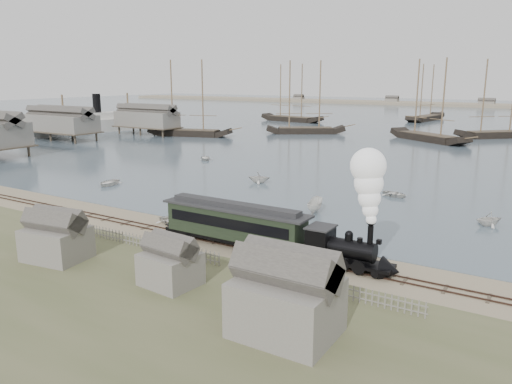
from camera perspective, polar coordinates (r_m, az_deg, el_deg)
The scene contains 26 objects.
ground at distance 49.24m, azimuth -2.20°, elevation -5.27°, with size 600.00×600.00×0.00m, color tan.
harbor_water at distance 210.97m, azimuth 24.69°, elevation 7.65°, with size 600.00×336.00×0.06m, color #475565.
rail_track at distance 47.66m, azimuth -3.55°, elevation -5.86°, with size 120.00×1.80×0.16m.
picket_fence_west at distance 48.09m, azimuth -13.41°, elevation -6.09°, with size 19.00×0.10×1.20m, color gray, non-canonical shape.
picket_fence_east at distance 37.44m, azimuth 7.54°, elevation -11.46°, with size 15.00×0.10×1.20m, color gray, non-canonical shape.
shed_left at distance 46.98m, azimuth -21.68°, elevation -7.13°, with size 5.00×4.00×4.10m, color gray, non-canonical shape.
shed_mid at distance 39.21m, azimuth -9.68°, elevation -10.37°, with size 4.00×3.50×3.60m, color gray, non-canonical shape.
shed_right at distance 32.00m, azimuth 3.41°, elevation -15.85°, with size 6.00×5.00×5.10m, color gray, non-canonical shape.
western_wharf at distance 129.48m, azimuth -20.78°, elevation 7.13°, with size 36.00×56.00×8.00m, color gray, non-canonical shape.
far_spit at distance 290.36m, azimuth 26.77°, elevation 8.59°, with size 500.00×20.00×1.80m, color tan.
locomotive at distance 40.45m, azimuth 12.00°, elevation -2.99°, with size 7.80×2.91×9.73m.
passenger_coach at distance 46.37m, azimuth -2.45°, elevation -3.48°, with size 14.94×2.88×3.63m.
beached_dinghy at distance 54.30m, azimuth -9.48°, elevation -3.26°, with size 3.73×2.66×0.77m, color silver.
steamship at distance 152.50m, azimuth -17.67°, elevation 8.64°, with size 48.97×8.16×10.71m, color silver, non-canonical shape.
rowboat_0 at distance 75.65m, azimuth -16.51°, elevation 1.06°, with size 3.96×2.83×0.82m, color silver.
rowboat_1 at distance 74.09m, azimuth 0.35°, elevation 1.71°, with size 3.25×2.81×1.71m, color silver.
rowboat_2 at distance 58.46m, azimuth 6.72°, elevation -1.55°, with size 3.97×1.49×1.53m, color silver.
rowboat_3 at distance 68.14m, azimuth 15.61°, elevation -0.21°, with size 3.47×2.48×0.72m, color silver.
rowboat_4 at distance 58.19m, azimuth 25.07°, elevation -2.78°, with size 2.96×2.55×1.56m, color silver.
rowboat_6 at distance 95.65m, azimuth -5.81°, elevation 3.91°, with size 3.51×2.51×0.73m, color silver.
schooner_0 at distance 134.41m, azimuth -7.71°, elevation 10.60°, with size 22.73×5.24×20.00m, color black, non-canonical shape.
schooner_1 at distance 139.89m, azimuth 5.76°, elevation 10.74°, with size 21.62×4.99×20.00m, color black, non-canonical shape.
schooner_2 at distance 129.92m, azimuth 19.38°, elevation 9.92°, with size 23.66×5.46×20.00m, color black, non-canonical shape.
schooner_3 at distance 143.52m, azimuth 26.12°, elevation 9.56°, with size 21.97×5.07×20.00m, color black, non-canonical shape.
schooner_6 at distance 178.81m, azimuth 4.14°, elevation 11.25°, with size 24.39×5.63×20.00m, color black, non-canonical shape.
schooner_7 at distance 191.77m, azimuth 19.00°, elevation 10.71°, with size 24.98×5.76×20.00m, color black, non-canonical shape.
Camera 1 is at (26.12, -38.77, 15.44)m, focal length 35.00 mm.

